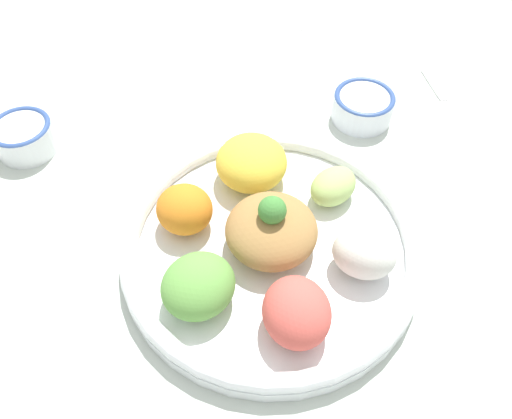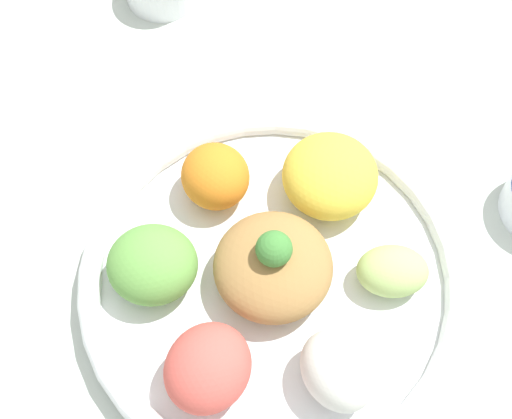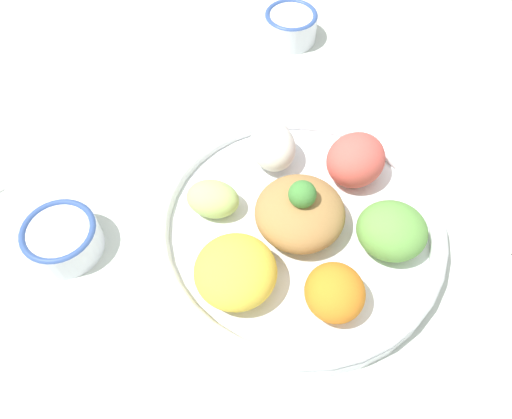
# 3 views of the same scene
# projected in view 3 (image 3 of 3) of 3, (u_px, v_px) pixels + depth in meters

# --- Properties ---
(ground_plane) EXTENTS (2.40, 2.40, 0.00)m
(ground_plane) POSITION_uv_depth(u_px,v_px,m) (272.00, 232.00, 0.60)
(ground_plane) COLOR silver
(salad_platter) EXTENTS (0.34, 0.34, 0.10)m
(salad_platter) POSITION_uv_depth(u_px,v_px,m) (300.00, 224.00, 0.58)
(salad_platter) COLOR white
(salad_platter) RESTS_ON ground_plane
(sauce_bowl_red) EXTENTS (0.08, 0.08, 0.05)m
(sauce_bowl_red) POSITION_uv_depth(u_px,v_px,m) (291.00, 25.00, 0.78)
(sauce_bowl_red) COLOR white
(sauce_bowl_red) RESTS_ON ground_plane
(rice_bowl_blue) EXTENTS (0.09, 0.09, 0.04)m
(rice_bowl_blue) POSITION_uv_depth(u_px,v_px,m) (62.00, 238.00, 0.57)
(rice_bowl_blue) COLOR white
(rice_bowl_blue) RESTS_ON ground_plane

